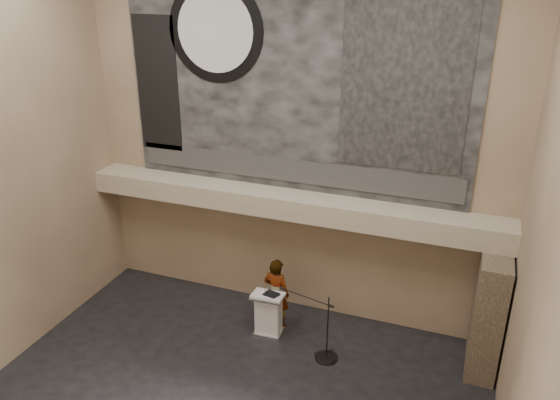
% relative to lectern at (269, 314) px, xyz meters
% --- Properties ---
extents(wall_back, '(10.00, 0.02, 8.50)m').
position_rel_lectern_xyz_m(wall_back, '(0.06, 1.41, 3.70)').
color(wall_back, '#7E684F').
rests_on(wall_back, floor).
extents(wall_front, '(10.00, 0.02, 8.50)m').
position_rel_lectern_xyz_m(wall_front, '(0.06, -6.59, 3.70)').
color(wall_front, '#7E684F').
rests_on(wall_front, floor).
extents(wall_right, '(0.02, 8.00, 8.50)m').
position_rel_lectern_xyz_m(wall_right, '(5.06, -2.59, 3.70)').
color(wall_right, '#7E684F').
rests_on(wall_right, floor).
extents(soffit, '(10.00, 0.80, 0.50)m').
position_rel_lectern_xyz_m(soffit, '(0.06, 1.01, 2.40)').
color(soffit, tan).
rests_on(soffit, wall_back).
extents(sprinkler_left, '(0.04, 0.04, 0.06)m').
position_rel_lectern_xyz_m(sprinkler_left, '(-1.54, 0.96, 2.12)').
color(sprinkler_left, '#B2893D').
rests_on(sprinkler_left, soffit).
extents(sprinkler_right, '(0.04, 0.04, 0.06)m').
position_rel_lectern_xyz_m(sprinkler_right, '(1.96, 0.96, 2.12)').
color(sprinkler_right, '#B2893D').
rests_on(sprinkler_right, soffit).
extents(banner, '(8.00, 0.05, 5.00)m').
position_rel_lectern_xyz_m(banner, '(0.06, 1.38, 5.15)').
color(banner, black).
rests_on(banner, wall_back).
extents(banner_text_strip, '(7.76, 0.02, 0.55)m').
position_rel_lectern_xyz_m(banner_text_strip, '(0.06, 1.34, 3.10)').
color(banner_text_strip, '#2E2E2E').
rests_on(banner_text_strip, banner).
extents(banner_clock_rim, '(2.30, 0.02, 2.30)m').
position_rel_lectern_xyz_m(banner_clock_rim, '(-1.74, 1.34, 6.15)').
color(banner_clock_rim, black).
rests_on(banner_clock_rim, banner).
extents(banner_clock_face, '(1.84, 0.02, 1.84)m').
position_rel_lectern_xyz_m(banner_clock_face, '(-1.74, 1.32, 6.15)').
color(banner_clock_face, silver).
rests_on(banner_clock_face, banner).
extents(banner_building_print, '(2.60, 0.02, 3.60)m').
position_rel_lectern_xyz_m(banner_building_print, '(2.46, 1.34, 5.25)').
color(banner_building_print, black).
rests_on(banner_building_print, banner).
extents(banner_brick_print, '(1.10, 0.02, 3.20)m').
position_rel_lectern_xyz_m(banner_brick_print, '(-3.34, 1.34, 4.85)').
color(banner_brick_print, black).
rests_on(banner_brick_print, banner).
extents(stone_pier, '(0.60, 1.40, 2.70)m').
position_rel_lectern_xyz_m(stone_pier, '(4.71, 0.56, 0.80)').
color(stone_pier, '#413528').
rests_on(stone_pier, floor).
extents(lectern, '(0.75, 0.56, 1.14)m').
position_rel_lectern_xyz_m(lectern, '(0.00, 0.00, 0.00)').
color(lectern, silver).
rests_on(lectern, floor).
extents(binder, '(0.38, 0.34, 0.04)m').
position_rel_lectern_xyz_m(binder, '(0.09, -0.03, 0.56)').
color(binder, black).
rests_on(binder, lectern).
extents(papers, '(0.29, 0.36, 0.00)m').
position_rel_lectern_xyz_m(papers, '(-0.07, -0.03, 0.55)').
color(papers, silver).
rests_on(papers, lectern).
extents(speaker_person, '(0.71, 0.51, 1.80)m').
position_rel_lectern_xyz_m(speaker_person, '(0.06, 0.36, 0.35)').
color(speaker_person, beige).
rests_on(speaker_person, floor).
extents(mic_stand, '(1.46, 0.55, 1.58)m').
position_rel_lectern_xyz_m(mic_stand, '(1.48, -0.37, -0.32)').
color(mic_stand, black).
rests_on(mic_stand, floor).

